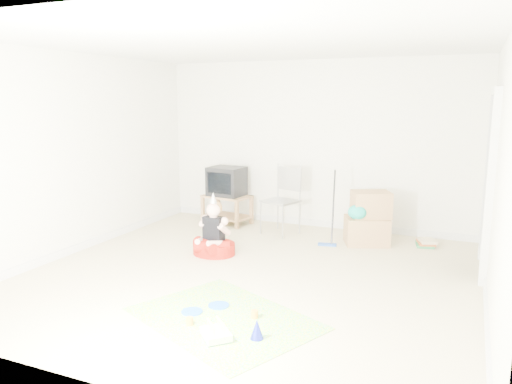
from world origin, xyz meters
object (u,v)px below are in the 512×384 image
at_px(crt_tv, 227,181).
at_px(seated_woman, 214,241).
at_px(folding_chair, 280,201).
at_px(birthday_cake, 216,335).
at_px(tv_stand, 227,207).
at_px(cardboard_boxes, 368,219).

xyz_separation_m(crt_tv, seated_woman, (0.58, -1.55, -0.52)).
bearing_deg(crt_tv, folding_chair, -7.95).
distance_m(crt_tv, birthday_cake, 4.07).
xyz_separation_m(tv_stand, cardboard_boxes, (2.33, -0.27, 0.08)).
xyz_separation_m(tv_stand, seated_woman, (0.58, -1.55, -0.10)).
height_order(crt_tv, seated_woman, crt_tv).
bearing_deg(cardboard_boxes, birthday_cake, -100.35).
relative_size(seated_woman, birthday_cake, 2.45).
distance_m(tv_stand, crt_tv, 0.42).
height_order(crt_tv, folding_chair, folding_chair).
relative_size(crt_tv, seated_woman, 0.65).
bearing_deg(cardboard_boxes, seated_woman, -143.81).
relative_size(cardboard_boxes, seated_woman, 0.90).
height_order(tv_stand, crt_tv, crt_tv).
relative_size(folding_chair, cardboard_boxes, 1.39).
xyz_separation_m(seated_woman, birthday_cake, (1.13, -2.08, -0.14)).
distance_m(seated_woman, birthday_cake, 2.38).
relative_size(tv_stand, crt_tv, 1.52).
relative_size(crt_tv, birthday_cake, 1.60).
xyz_separation_m(cardboard_boxes, seated_woman, (-1.75, -1.28, -0.18)).
bearing_deg(seated_woman, folding_chair, 71.41).
height_order(crt_tv, cardboard_boxes, crt_tv).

